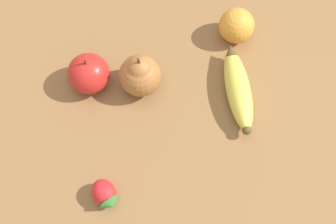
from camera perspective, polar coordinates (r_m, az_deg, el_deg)
The scene contains 6 objects.
ground_plane at distance 0.88m, azimuth -4.23°, elevation -2.26°, with size 3.00×3.00×0.00m, color olive.
banana at distance 0.90m, azimuth 8.53°, elevation 2.85°, with size 0.19×0.09×0.04m.
orange at distance 0.96m, azimuth 8.36°, elevation 10.38°, with size 0.07×0.07×0.07m.
pear at distance 0.88m, azimuth -3.18°, elevation 4.56°, with size 0.08×0.08×0.10m.
strawberry at distance 0.82m, azimuth -7.65°, elevation -9.95°, with size 0.07×0.07×0.04m.
apple at distance 0.90m, azimuth -9.65°, elevation 4.64°, with size 0.08×0.08×0.09m.
Camera 1 is at (0.33, 0.11, 0.81)m, focal length 50.00 mm.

